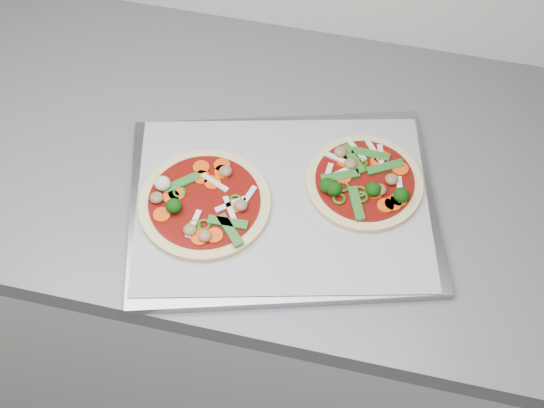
# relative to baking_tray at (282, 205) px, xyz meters

# --- Properties ---
(baking_tray) EXTENTS (0.53, 0.45, 0.01)m
(baking_tray) POSITION_rel_baking_tray_xyz_m (0.00, 0.00, 0.00)
(baking_tray) COLOR gray
(baking_tray) RESTS_ON countertop
(parchment) EXTENTS (0.49, 0.41, 0.00)m
(parchment) POSITION_rel_baking_tray_xyz_m (0.00, 0.00, 0.01)
(parchment) COLOR #A2A2A8
(parchment) RESTS_ON baking_tray
(pizza_left) EXTENTS (0.20, 0.20, 0.03)m
(pizza_left) POSITION_rel_baking_tray_xyz_m (-0.11, -0.03, 0.02)
(pizza_left) COLOR tan
(pizza_left) RESTS_ON parchment
(pizza_right) EXTENTS (0.23, 0.23, 0.03)m
(pizza_right) POSITION_rel_baking_tray_xyz_m (0.11, 0.06, 0.02)
(pizza_right) COLOR tan
(pizza_right) RESTS_ON parchment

